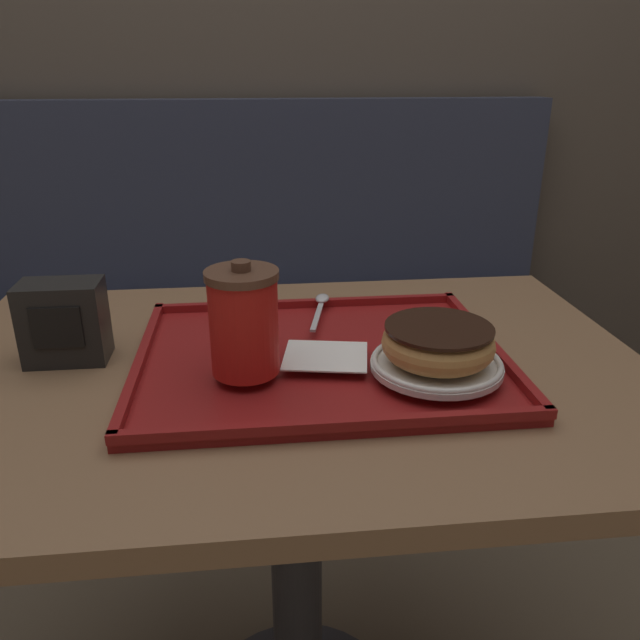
% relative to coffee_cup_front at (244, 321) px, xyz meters
% --- Properties ---
extents(wall_behind, '(8.00, 0.05, 2.40)m').
position_rel_coffee_cup_front_xyz_m(wall_behind, '(0.06, 1.16, 0.40)').
color(wall_behind, brown).
rests_on(wall_behind, ground_plane).
extents(booth_bench, '(1.79, 0.44, 1.00)m').
position_rel_coffee_cup_front_xyz_m(booth_bench, '(-0.05, 0.93, -0.48)').
color(booth_bench, '#33384C').
rests_on(booth_bench, ground_plane).
extents(cafe_table, '(0.97, 0.67, 0.71)m').
position_rel_coffee_cup_front_xyz_m(cafe_table, '(0.06, 0.06, -0.24)').
color(cafe_table, '#846042').
rests_on(cafe_table, ground_plane).
extents(serving_tray, '(0.49, 0.38, 0.02)m').
position_rel_coffee_cup_front_xyz_m(serving_tray, '(0.10, 0.06, -0.08)').
color(serving_tray, maroon).
rests_on(serving_tray, cafe_table).
extents(napkin_paper, '(0.12, 0.11, 0.00)m').
position_rel_coffee_cup_front_xyz_m(napkin_paper, '(0.10, 0.03, -0.07)').
color(napkin_paper, white).
rests_on(napkin_paper, serving_tray).
extents(coffee_cup_front, '(0.09, 0.09, 0.14)m').
position_rel_coffee_cup_front_xyz_m(coffee_cup_front, '(0.00, 0.00, 0.00)').
color(coffee_cup_front, red).
rests_on(coffee_cup_front, serving_tray).
extents(plate_with_chocolate_donut, '(0.16, 0.16, 0.01)m').
position_rel_coffee_cup_front_xyz_m(plate_with_chocolate_donut, '(0.24, -0.02, -0.06)').
color(plate_with_chocolate_donut, white).
rests_on(plate_with_chocolate_donut, serving_tray).
extents(donut_chocolate_glazed, '(0.14, 0.14, 0.04)m').
position_rel_coffee_cup_front_xyz_m(donut_chocolate_glazed, '(0.24, -0.02, -0.03)').
color(donut_chocolate_glazed, tan).
rests_on(donut_chocolate_glazed, plate_with_chocolate_donut).
extents(spoon, '(0.05, 0.14, 0.01)m').
position_rel_coffee_cup_front_xyz_m(spoon, '(0.12, 0.21, -0.06)').
color(spoon, silver).
rests_on(spoon, serving_tray).
extents(napkin_dispenser, '(0.11, 0.07, 0.11)m').
position_rel_coffee_cup_front_xyz_m(napkin_dispenser, '(-0.24, 0.11, -0.03)').
color(napkin_dispenser, black).
rests_on(napkin_dispenser, cafe_table).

